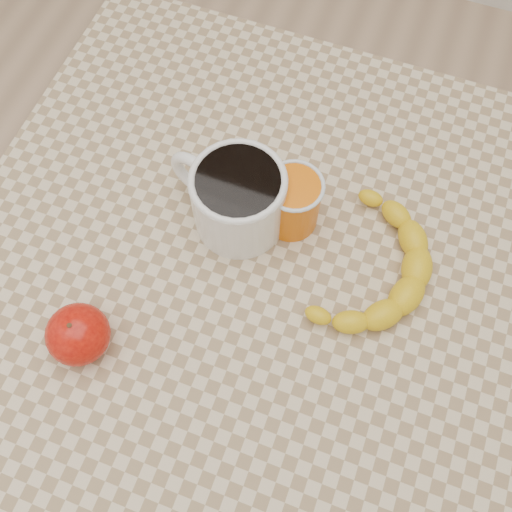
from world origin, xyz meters
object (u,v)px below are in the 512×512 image
(orange_juice_glass, at_px, (293,202))
(apple, at_px, (78,334))
(coffee_mug, at_px, (237,197))
(banana, at_px, (372,268))
(table, at_px, (256,286))

(orange_juice_glass, bearing_deg, apple, -125.73)
(coffee_mug, relative_size, banana, 0.64)
(coffee_mug, bearing_deg, table, -49.15)
(coffee_mug, height_order, apple, coffee_mug)
(apple, bearing_deg, table, 47.63)
(orange_juice_glass, relative_size, apple, 0.94)
(table, distance_m, apple, 0.27)
(apple, bearing_deg, coffee_mug, 63.63)
(table, xyz_separation_m, apple, (-0.16, -0.17, 0.12))
(table, height_order, apple, apple)
(table, xyz_separation_m, coffee_mug, (-0.05, 0.05, 0.14))
(orange_juice_glass, bearing_deg, table, -105.82)
(orange_juice_glass, bearing_deg, banana, -18.79)
(table, relative_size, apple, 8.49)
(table, height_order, coffee_mug, coffee_mug)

